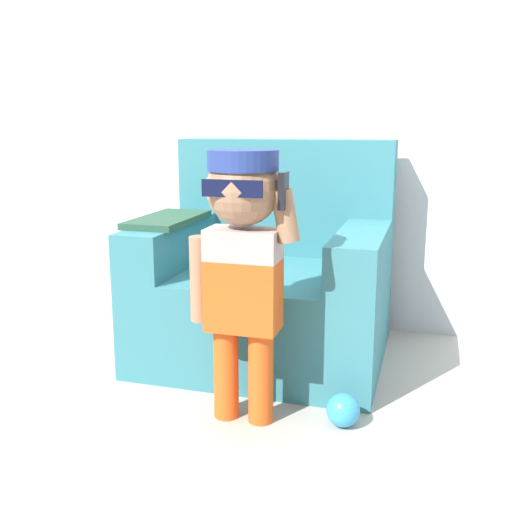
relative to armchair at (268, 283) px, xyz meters
The scene contains 6 objects.
ground_plane 0.46m from the armchair, 85.11° to the right, with size 10.00×10.00×0.00m, color #ADA89E.
wall_back 1.08m from the armchair, 87.36° to the left, with size 10.00×0.05×2.60m.
armchair is the anchor object (origin of this frame).
person_child 0.78m from the armchair, 82.43° to the right, with size 0.42×0.32×1.03m.
side_table 0.85m from the armchair, behind, with size 0.39×0.39×0.42m.
toy_ball 0.86m from the armchair, 54.21° to the right, with size 0.13×0.13×0.13m.
Camera 1 is at (0.72, -2.46, 1.12)m, focal length 42.00 mm.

